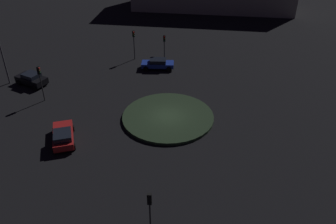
% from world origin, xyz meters
% --- Properties ---
extents(ground_plane, '(117.62, 117.62, 0.00)m').
position_xyz_m(ground_plane, '(0.00, 0.00, 0.00)').
color(ground_plane, black).
extents(roundabout_island, '(9.78, 9.78, 0.32)m').
position_xyz_m(roundabout_island, '(0.00, 0.00, 0.16)').
color(roundabout_island, '#263823').
rests_on(roundabout_island, ground_plane).
extents(car_black, '(2.42, 4.10, 1.56)m').
position_xyz_m(car_black, '(0.11, 18.64, 0.81)').
color(car_black, black).
rests_on(car_black, ground_plane).
extents(car_blue, '(3.21, 4.66, 1.39)m').
position_xyz_m(car_blue, '(10.63, 6.23, 0.74)').
color(car_blue, '#1E38A5').
rests_on(car_blue, ground_plane).
extents(car_red, '(4.53, 4.15, 1.51)m').
position_xyz_m(car_red, '(-7.96, 7.52, 0.77)').
color(car_red, red).
rests_on(car_red, ground_plane).
extents(traffic_light_west, '(0.39, 0.36, 4.27)m').
position_xyz_m(traffic_light_west, '(-14.47, -5.10, 3.03)').
color(traffic_light_west, '#2D2D2D').
rests_on(traffic_light_west, ground_plane).
extents(traffic_light_northeast, '(0.39, 0.37, 3.87)m').
position_xyz_m(traffic_light_northeast, '(13.15, 6.40, 2.76)').
color(traffic_light_northeast, '#2D2D2D').
rests_on(traffic_light_northeast, ground_plane).
extents(traffic_light_north, '(0.33, 0.38, 4.31)m').
position_xyz_m(traffic_light_north, '(-2.41, 14.57, 3.06)').
color(traffic_light_north, '#2D2D2D').
rests_on(traffic_light_north, ground_plane).
extents(traffic_light_northeast_near, '(0.39, 0.38, 4.24)m').
position_xyz_m(traffic_light_northeast_near, '(12.13, 10.61, 3.01)').
color(traffic_light_northeast_near, '#2D2D2D').
rests_on(traffic_light_northeast_near, ground_plane).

